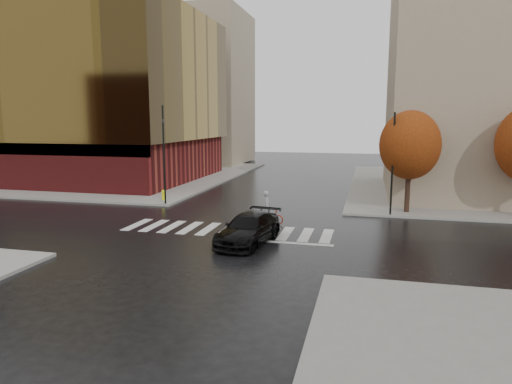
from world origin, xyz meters
TOP-DOWN VIEW (x-y plane):
  - ground at (0.00, 0.00)m, footprint 120.00×120.00m
  - sidewalk_nw at (-21.00, 21.00)m, footprint 30.00×30.00m
  - crosswalk at (0.00, 0.50)m, footprint 12.00×3.00m
  - office_glass at (-22.00, 17.99)m, footprint 27.00×19.00m
  - building_ne_tan at (17.00, 17.00)m, footprint 16.00×16.00m
  - building_nw_far at (-16.00, 37.00)m, footprint 14.00×12.00m
  - tree_ne_a at (10.00, 7.40)m, footprint 3.80×3.80m
  - sedan at (1.85, -1.80)m, footprint 2.75×5.25m
  - cyclist at (1.89, 2.50)m, footprint 1.73×0.68m
  - traffic_light_nw at (-6.41, 6.30)m, footprint 0.21×0.20m
  - traffic_light_ne at (8.95, 6.30)m, footprint 0.16×0.18m
  - fire_hydrant at (-7.19, 7.63)m, footprint 0.27×0.27m
  - manhole at (1.63, 1.55)m, footprint 0.68×0.68m

SIDE VIEW (x-z plane):
  - ground at x=0.00m, z-range 0.00..0.00m
  - crosswalk at x=0.00m, z-range 0.00..0.01m
  - manhole at x=1.63m, z-range 0.00..0.01m
  - sidewalk_nw at x=-21.00m, z-range 0.00..0.15m
  - fire_hydrant at x=-7.19m, z-range 0.19..0.95m
  - cyclist at x=1.89m, z-range -0.31..1.66m
  - sedan at x=1.85m, z-range 0.00..1.45m
  - traffic_light_ne at x=8.95m, z-range 0.50..6.86m
  - traffic_light_nw at x=-6.41m, z-range 0.58..7.45m
  - tree_ne_a at x=10.00m, z-range 1.20..7.71m
  - office_glass at x=-22.00m, z-range 0.28..16.28m
  - building_ne_tan at x=17.00m, z-range 0.15..18.15m
  - building_nw_far at x=-16.00m, z-range 0.15..20.15m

